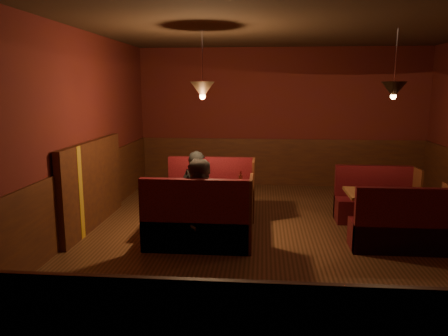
# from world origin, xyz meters

# --- Properties ---
(room) EXTENTS (6.02, 7.02, 2.92)m
(room) POSITION_xyz_m (-0.28, 0.04, 1.05)
(room) COLOR #3D2511
(room) RESTS_ON ground
(main_table) EXTENTS (1.29, 0.78, 0.90)m
(main_table) POSITION_xyz_m (-1.21, 0.29, 0.53)
(main_table) COLOR brown
(main_table) RESTS_ON ground
(main_bench_far) EXTENTS (1.42, 0.51, 0.96)m
(main_bench_far) POSITION_xyz_m (-1.20, 1.02, 0.31)
(main_bench_far) COLOR black
(main_bench_far) RESTS_ON ground
(main_bench_near) EXTENTS (1.42, 0.51, 0.96)m
(main_bench_near) POSITION_xyz_m (-1.20, -0.44, 0.31)
(main_bench_near) COLOR black
(main_bench_near) RESTS_ON ground
(second_table) EXTENTS (1.10, 0.70, 0.62)m
(second_table) POSITION_xyz_m (1.37, 0.37, 0.46)
(second_table) COLOR brown
(second_table) RESTS_ON ground
(second_bench_far) EXTENTS (1.22, 0.46, 0.87)m
(second_bench_far) POSITION_xyz_m (1.40, 1.03, 0.28)
(second_bench_far) COLOR black
(second_bench_far) RESTS_ON ground
(second_bench_near) EXTENTS (1.22, 0.46, 0.87)m
(second_bench_near) POSITION_xyz_m (1.40, -0.29, 0.28)
(second_bench_near) COLOR black
(second_bench_near) RESTS_ON ground
(diner_a) EXTENTS (0.61, 0.49, 1.46)m
(diner_a) POSITION_xyz_m (-1.41, 0.85, 0.73)
(diner_a) COLOR black
(diner_a) RESTS_ON ground
(diner_b) EXTENTS (0.83, 0.69, 1.53)m
(diner_b) POSITION_xyz_m (-1.15, -0.34, 0.76)
(diner_b) COLOR #3C3532
(diner_b) RESTS_ON ground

